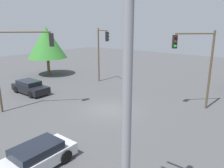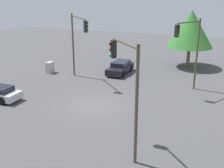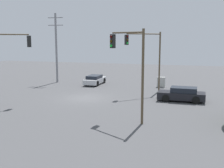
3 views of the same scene
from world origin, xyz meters
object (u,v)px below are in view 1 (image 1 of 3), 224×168
(traffic_signal_main, at_px, (18,56))
(traffic_signal_cross, at_px, (197,57))
(sedan_dark, at_px, (30,87))
(sedan_silver, at_px, (35,158))
(traffic_signal_aux, at_px, (102,47))

(traffic_signal_main, height_order, traffic_signal_cross, traffic_signal_main)
(sedan_dark, bearing_deg, sedan_silver, 58.96)
(sedan_dark, distance_m, traffic_signal_main, 6.46)
(sedan_silver, distance_m, traffic_signal_cross, 14.10)
(sedan_dark, xyz_separation_m, sedan_silver, (11.64, -7.00, -0.06))
(sedan_silver, xyz_separation_m, traffic_signal_aux, (-8.32, 14.87, 3.90))
(traffic_signal_cross, distance_m, traffic_signal_aux, 11.91)
(traffic_signal_main, bearing_deg, traffic_signal_aux, 47.39)
(sedan_silver, bearing_deg, sedan_dark, -31.04)
(sedan_dark, bearing_deg, traffic_signal_cross, 112.02)
(traffic_signal_main, xyz_separation_m, traffic_signal_cross, (11.08, 9.23, -0.16))
(sedan_dark, height_order, traffic_signal_aux, traffic_signal_aux)
(sedan_silver, relative_size, traffic_signal_aux, 0.64)
(sedan_dark, distance_m, traffic_signal_aux, 9.36)
(sedan_silver, distance_m, traffic_signal_main, 9.46)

